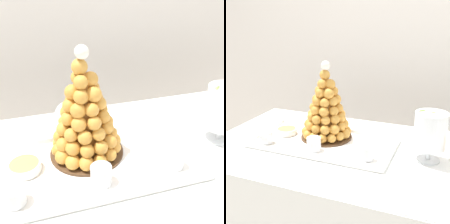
% 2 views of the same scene
% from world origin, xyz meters
% --- Properties ---
extents(buffet_table, '(1.59, 0.78, 0.77)m').
position_xyz_m(buffet_table, '(0.00, 0.00, 0.66)').
color(buffet_table, brown).
rests_on(buffet_table, ground_plane).
extents(serving_tray, '(0.66, 0.34, 0.02)m').
position_xyz_m(serving_tray, '(-0.27, -0.01, 0.78)').
color(serving_tray, white).
rests_on(serving_tray, buffet_table).
extents(croquembouche, '(0.24, 0.24, 0.37)m').
position_xyz_m(croquembouche, '(-0.28, 0.06, 0.92)').
color(croquembouche, '#4C331E').
rests_on(croquembouche, serving_tray).
extents(dessert_cup_left, '(0.06, 0.06, 0.05)m').
position_xyz_m(dessert_cup_left, '(-0.51, -0.10, 0.80)').
color(dessert_cup_left, silver).
rests_on(dessert_cup_left, serving_tray).
extents(dessert_cup_mid_left, '(0.06, 0.06, 0.06)m').
position_xyz_m(dessert_cup_mid_left, '(-0.27, -0.09, 0.81)').
color(dessert_cup_mid_left, silver).
rests_on(dessert_cup_mid_left, serving_tray).
extents(dessert_cup_centre, '(0.05, 0.05, 0.06)m').
position_xyz_m(dessert_cup_centre, '(-0.03, -0.09, 0.81)').
color(dessert_cup_centre, silver).
rests_on(dessert_cup_centre, serving_tray).
extents(creme_brulee_ramekin, '(0.10, 0.10, 0.03)m').
position_xyz_m(creme_brulee_ramekin, '(-0.48, 0.03, 0.79)').
color(creme_brulee_ramekin, white).
rests_on(creme_brulee_ramekin, serving_tray).
extents(macaron_goblet, '(0.13, 0.13, 0.22)m').
position_xyz_m(macaron_goblet, '(0.20, 0.01, 0.90)').
color(macaron_goblet, white).
rests_on(macaron_goblet, buffet_table).
extents(wine_glass, '(0.08, 0.08, 0.17)m').
position_xyz_m(wine_glass, '(-0.32, 0.13, 0.89)').
color(wine_glass, silver).
rests_on(wine_glass, buffet_table).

